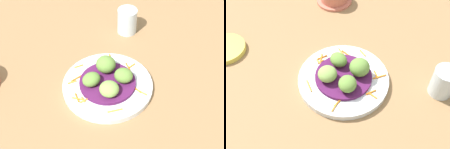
{
  "view_description": "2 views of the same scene",
  "coord_description": "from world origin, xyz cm",
  "views": [
    {
      "loc": [
        -57.26,
        5.44,
        67.05
      ],
      "look_at": [
        2.29,
        1.28,
        5.25
      ],
      "focal_mm": 52.29,
      "sensor_mm": 36.0,
      "label": 1
    },
    {
      "loc": [
        -9.01,
        -42.43,
        61.46
      ],
      "look_at": [
        -0.93,
        2.39,
        5.47
      ],
      "focal_mm": 45.36,
      "sensor_mm": 36.0,
      "label": 2
    }
  ],
  "objects": [
    {
      "name": "guac_scoop_center",
      "position": [
        0.38,
        6.75,
        6.21
      ],
      "size": [
        6.07,
        6.28,
        3.39
      ],
      "primitive_type": "ellipsoid",
      "rotation": [
        0.0,
        0.0,
        2.16
      ],
      "color": "olive",
      "rests_on": "cabbage_bed"
    },
    {
      "name": "guac_scoop_right",
      "position": [
        -3.62,
        2.4,
        6.28
      ],
      "size": [
        6.24,
        6.28,
        3.53
      ],
      "primitive_type": "ellipsoid",
      "rotation": [
        0.0,
        0.0,
        2.81
      ],
      "color": "#84A851",
      "rests_on": "cabbage_bed"
    },
    {
      "name": "table_surface",
      "position": [
        0.0,
        0.0,
        1.0
      ],
      "size": [
        110.0,
        110.0,
        2.0
      ],
      "primitive_type": "cube",
      "color": "#936D47",
      "rests_on": "ground"
    },
    {
      "name": "main_plate",
      "position": [
        0.55,
        2.58,
        2.82
      ],
      "size": [
        23.8,
        23.8,
        1.64
      ],
      "primitive_type": "cylinder",
      "color": "silver",
      "rests_on": "table_surface"
    },
    {
      "name": "cabbage_bed",
      "position": [
        0.55,
        2.58,
        4.08
      ],
      "size": [
        14.83,
        14.83,
        0.87
      ],
      "primitive_type": "cylinder",
      "color": "#51194C",
      "rests_on": "main_plate"
    },
    {
      "name": "carrot_garnish",
      "position": [
        0.8,
        3.87,
        3.84
      ],
      "size": [
        20.91,
        20.39,
        0.4
      ],
      "color": "orange",
      "rests_on": "main_plate"
    },
    {
      "name": "water_glass",
      "position": [
        24.34,
        -4.97,
        5.98
      ],
      "size": [
        6.04,
        6.04,
        7.95
      ],
      "primitive_type": "cylinder",
      "color": "silver",
      "rests_on": "table_surface"
    },
    {
      "name": "guac_scoop_back",
      "position": [
        0.72,
        -1.6,
        6.31
      ],
      "size": [
        5.84,
        6.06,
        3.6
      ],
      "primitive_type": "ellipsoid",
      "rotation": [
        0.0,
        0.0,
        2.82
      ],
      "color": "olive",
      "rests_on": "cabbage_bed"
    },
    {
      "name": "guac_scoop_left",
      "position": [
        4.73,
        2.75,
        6.75
      ],
      "size": [
        6.24,
        6.26,
        4.47
      ],
      "primitive_type": "ellipsoid",
      "rotation": [
        0.0,
        0.0,
        1.35
      ],
      "color": "olive",
      "rests_on": "cabbage_bed"
    }
  ]
}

